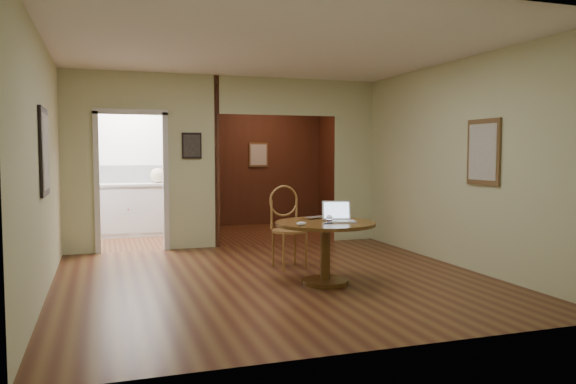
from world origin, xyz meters
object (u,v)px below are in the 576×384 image
object	(u,v)px
open_laptop	(339,216)
dining_table	(325,238)
closed_laptop	(320,218)
chair	(287,222)

from	to	relation	value
open_laptop	dining_table	bearing A→B (deg)	-167.61
closed_laptop	open_laptop	bearing A→B (deg)	-93.53
closed_laptop	chair	bearing A→B (deg)	78.75
open_laptop	closed_laptop	xyz separation A→B (m)	(-0.11, 0.31, -0.05)
dining_table	closed_laptop	bearing A→B (deg)	80.61
chair	dining_table	bearing A→B (deg)	-91.71
chair	open_laptop	distance (m)	1.11
chair	closed_laptop	world-z (taller)	chair
dining_table	chair	bearing A→B (deg)	95.90
dining_table	open_laptop	size ratio (longest dim) A/B	3.02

